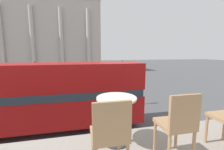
# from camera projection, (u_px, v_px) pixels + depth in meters

# --- Properties ---
(double_decker_bus) EXTENTS (10.80, 2.65, 4.21)m
(double_decker_bus) POSITION_uv_depth(u_px,v_px,m) (54.00, 94.00, 9.11)
(double_decker_bus) COLOR black
(double_decker_bus) RESTS_ON ground_plane
(cafe_dining_table) EXTENTS (0.60, 0.60, 0.73)m
(cafe_dining_table) POSITION_uv_depth(u_px,v_px,m) (116.00, 110.00, 2.25)
(cafe_dining_table) COLOR #2D2D30
(cafe_dining_table) RESTS_ON cafe_floor_slab
(cafe_chair_0) EXTENTS (0.40, 0.40, 0.91)m
(cafe_chair_0) POSITION_uv_depth(u_px,v_px,m) (110.00, 133.00, 1.63)
(cafe_chair_0) COLOR #A87F56
(cafe_chair_0) RESTS_ON cafe_floor_slab
(cafe_chair_1) EXTENTS (0.40, 0.40, 0.91)m
(cafe_chair_1) POSITION_uv_depth(u_px,v_px,m) (178.00, 123.00, 1.87)
(cafe_chair_1) COLOR #A87F56
(cafe_chair_1) RESTS_ON cafe_floor_slab
(plaza_building_left) EXTENTS (31.67, 16.31, 18.31)m
(plaza_building_left) POSITION_uv_depth(u_px,v_px,m) (41.00, 37.00, 40.98)
(plaza_building_left) COLOR #BCB2A8
(plaza_building_left) RESTS_ON ground_plane
(traffic_light_near) EXTENTS (0.42, 0.24, 4.09)m
(traffic_light_near) POSITION_uv_depth(u_px,v_px,m) (124.00, 77.00, 13.52)
(traffic_light_near) COLOR black
(traffic_light_near) RESTS_ON ground_plane
(traffic_light_mid) EXTENTS (0.42, 0.24, 3.82)m
(traffic_light_mid) POSITION_uv_depth(u_px,v_px,m) (123.00, 70.00, 20.53)
(traffic_light_mid) COLOR black
(traffic_light_mid) RESTS_ON ground_plane
(traffic_light_far) EXTENTS (0.42, 0.24, 3.57)m
(traffic_light_far) POSITION_uv_depth(u_px,v_px,m) (36.00, 69.00, 22.91)
(traffic_light_far) COLOR black
(traffic_light_far) RESTS_ON ground_plane
(car_maroon) EXTENTS (4.20, 1.93, 1.35)m
(car_maroon) POSITION_uv_depth(u_px,v_px,m) (124.00, 79.00, 23.57)
(car_maroon) COLOR black
(car_maroon) RESTS_ON ground_plane
(car_white) EXTENTS (4.20, 1.93, 1.35)m
(car_white) POSITION_uv_depth(u_px,v_px,m) (49.00, 84.00, 20.26)
(car_white) COLOR black
(car_white) RESTS_ON ground_plane
(pedestrian_blue) EXTENTS (0.32, 0.32, 1.68)m
(pedestrian_blue) POSITION_uv_depth(u_px,v_px,m) (33.00, 71.00, 33.38)
(pedestrian_blue) COLOR #282B33
(pedestrian_blue) RESTS_ON ground_plane
(pedestrian_yellow) EXTENTS (0.32, 0.32, 1.59)m
(pedestrian_yellow) POSITION_uv_depth(u_px,v_px,m) (72.00, 88.00, 17.12)
(pedestrian_yellow) COLOR #282B33
(pedestrian_yellow) RESTS_ON ground_plane
(pedestrian_white) EXTENTS (0.32, 0.32, 1.74)m
(pedestrian_white) POSITION_uv_depth(u_px,v_px,m) (125.00, 94.00, 14.00)
(pedestrian_white) COLOR #282B33
(pedestrian_white) RESTS_ON ground_plane
(pedestrian_grey) EXTENTS (0.32, 0.32, 1.74)m
(pedestrian_grey) POSITION_uv_depth(u_px,v_px,m) (12.00, 87.00, 17.18)
(pedestrian_grey) COLOR #282B33
(pedestrian_grey) RESTS_ON ground_plane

